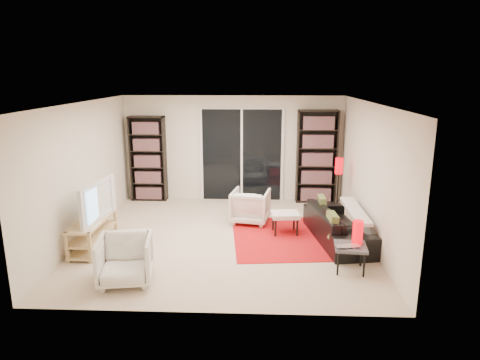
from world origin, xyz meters
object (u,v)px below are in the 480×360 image
(sofa, at_px, (339,225))
(bookshelf_right, at_px, (317,157))
(bookshelf_left, at_px, (148,159))
(floor_lamp, at_px, (339,173))
(armchair_back, at_px, (250,206))
(ottoman, at_px, (285,216))
(tv_stand, at_px, (93,233))
(armchair_front, at_px, (125,260))
(side_table, at_px, (350,248))

(sofa, bearing_deg, bookshelf_right, -6.33)
(bookshelf_left, relative_size, floor_lamp, 1.61)
(bookshelf_right, height_order, armchair_back, bookshelf_right)
(armchair_back, bearing_deg, ottoman, 147.79)
(ottoman, bearing_deg, tv_stand, -166.46)
(bookshelf_left, bearing_deg, sofa, -31.05)
(sofa, bearing_deg, tv_stand, 87.78)
(tv_stand, relative_size, armchair_front, 1.76)
(bookshelf_right, distance_m, side_table, 3.64)
(armchair_back, distance_m, side_table, 2.60)
(tv_stand, height_order, floor_lamp, floor_lamp)
(bookshelf_left, relative_size, sofa, 1.00)
(ottoman, bearing_deg, bookshelf_left, 145.68)
(armchair_front, bearing_deg, ottoman, 31.00)
(bookshelf_left, relative_size, armchair_front, 2.62)
(sofa, xyz_separation_m, ottoman, (-0.92, 0.31, 0.06))
(tv_stand, distance_m, armchair_front, 1.53)
(tv_stand, bearing_deg, bookshelf_right, 34.89)
(armchair_back, bearing_deg, tv_stand, 38.40)
(ottoman, distance_m, floor_lamp, 1.69)
(armchair_back, relative_size, armchair_front, 0.97)
(bookshelf_right, bearing_deg, tv_stand, -145.11)
(bookshelf_left, bearing_deg, armchair_back, -31.66)
(tv_stand, height_order, armchair_back, armchair_back)
(tv_stand, height_order, sofa, sofa)
(sofa, bearing_deg, armchair_front, 108.60)
(bookshelf_right, bearing_deg, armchair_front, -127.95)
(bookshelf_left, xyz_separation_m, floor_lamp, (4.17, -0.97, -0.07))
(bookshelf_right, bearing_deg, bookshelf_left, 180.00)
(armchair_back, bearing_deg, floor_lamp, -153.79)
(armchair_front, bearing_deg, side_table, -0.54)
(armchair_back, height_order, armchair_front, armchair_front)
(tv_stand, distance_m, ottoman, 3.38)
(bookshelf_right, xyz_separation_m, sofa, (0.10, -2.38, -0.77))
(ottoman, relative_size, side_table, 1.05)
(bookshelf_left, height_order, side_table, bookshelf_left)
(bookshelf_right, relative_size, armchair_back, 2.91)
(armchair_back, bearing_deg, armchair_front, 67.28)
(floor_lamp, bearing_deg, armchair_front, -138.42)
(ottoman, height_order, floor_lamp, floor_lamp)
(bookshelf_right, distance_m, tv_stand, 5.06)
(bookshelf_right, xyz_separation_m, armchair_back, (-1.47, -1.47, -0.72))
(side_table, bearing_deg, bookshelf_right, 90.93)
(bookshelf_right, distance_m, armchair_back, 2.20)
(bookshelf_left, distance_m, side_table, 5.33)
(bookshelf_right, distance_m, floor_lamp, 1.03)
(sofa, relative_size, ottoman, 3.65)
(tv_stand, xyz_separation_m, side_table, (4.16, -0.71, 0.09))
(bookshelf_left, relative_size, tv_stand, 1.49)
(tv_stand, bearing_deg, armchair_back, 27.83)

